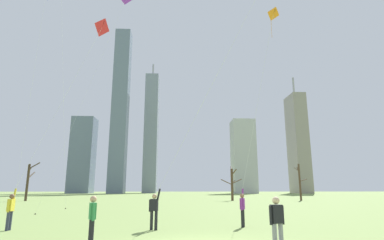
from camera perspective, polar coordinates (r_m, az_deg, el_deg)
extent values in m
cylinder|color=black|center=(16.10, 9.35, -17.59)|extent=(0.14, 0.14, 0.85)
cylinder|color=black|center=(16.32, 9.49, -17.51)|extent=(0.14, 0.14, 0.85)
cube|color=purple|center=(16.16, 9.33, -15.10)|extent=(0.31, 0.39, 0.54)
sphere|color=#9E7051|center=(16.15, 9.28, -13.72)|extent=(0.22, 0.22, 0.22)
cylinder|color=purple|center=(15.96, 9.19, -15.25)|extent=(0.09, 0.09, 0.55)
cylinder|color=purple|center=(16.36, 9.40, -13.41)|extent=(0.16, 0.22, 0.56)
cube|color=orange|center=(24.36, 14.88, 18.54)|extent=(0.99, 0.43, 0.98)
cylinder|color=black|center=(24.36, 14.88, 18.54)|extent=(0.29, 0.27, 0.61)
cylinder|color=orange|center=(23.90, 14.54, 16.15)|extent=(0.02, 0.02, 1.47)
cylinder|color=silver|center=(19.62, 12.63, 6.14)|extent=(3.54, 3.79, 12.46)
cylinder|color=black|center=(15.02, -7.53, -18.01)|extent=(0.14, 0.14, 0.85)
cylinder|color=black|center=(14.95, -6.70, -18.06)|extent=(0.14, 0.14, 0.85)
cube|color=black|center=(14.93, -7.04, -15.38)|extent=(0.38, 0.28, 0.54)
sphere|color=tan|center=(14.92, -7.00, -13.89)|extent=(0.22, 0.22, 0.22)
cylinder|color=black|center=(15.01, -7.83, -15.47)|extent=(0.09, 0.09, 0.55)
cylinder|color=black|center=(14.85, -6.21, -13.59)|extent=(0.22, 0.14, 0.56)
cylinder|color=silver|center=(16.41, 6.99, 12.74)|extent=(7.01, 0.46, 14.05)
cylinder|color=#33384C|center=(16.86, -31.04, -15.78)|extent=(0.14, 0.14, 0.85)
cylinder|color=#33384C|center=(17.05, -30.68, -15.77)|extent=(0.14, 0.14, 0.85)
cube|color=yellow|center=(16.91, -30.59, -13.44)|extent=(0.20, 0.34, 0.54)
sphere|color=brown|center=(16.90, -30.44, -12.13)|extent=(0.22, 0.22, 0.22)
cylinder|color=yellow|center=(16.72, -30.94, -13.55)|extent=(0.09, 0.09, 0.55)
cylinder|color=yellow|center=(17.08, -30.08, -11.88)|extent=(0.09, 0.20, 0.56)
cube|color=red|center=(25.50, -16.35, 16.19)|extent=(0.78, 1.44, 1.59)
cylinder|color=black|center=(25.50, -16.35, 16.19)|extent=(0.30, 0.10, 1.03)
cylinder|color=silver|center=(20.58, -21.88, 5.36)|extent=(1.82, 6.42, 12.10)
cylinder|color=gray|center=(10.07, 16.22, -20.34)|extent=(0.14, 0.14, 0.85)
cylinder|color=gray|center=(9.94, 15.14, -20.51)|extent=(0.14, 0.14, 0.85)
cube|color=black|center=(9.93, 15.44, -16.46)|extent=(0.39, 0.30, 0.54)
sphere|color=beige|center=(9.91, 15.30, -14.22)|extent=(0.22, 0.22, 0.22)
cylinder|color=black|center=(10.06, 16.46, -16.54)|extent=(0.09, 0.09, 0.55)
cylinder|color=black|center=(9.81, 14.42, -16.76)|extent=(0.09, 0.09, 0.55)
cylinder|color=black|center=(11.55, -18.30, -19.16)|extent=(0.14, 0.14, 0.85)
cylinder|color=black|center=(11.34, -18.14, -19.31)|extent=(0.14, 0.14, 0.85)
cube|color=#338C4C|center=(11.38, -17.97, -15.77)|extent=(0.32, 0.39, 0.54)
sphere|color=tan|center=(11.36, -17.84, -13.81)|extent=(0.22, 0.22, 0.22)
cylinder|color=#338C4C|center=(11.59, -18.14, -15.85)|extent=(0.09, 0.09, 0.55)
cylinder|color=#338C4C|center=(11.17, -17.82, -16.01)|extent=(0.09, 0.09, 0.55)
cylinder|color=silver|center=(28.25, -18.83, 5.29)|extent=(5.18, 3.38, 20.38)
cylinder|color=#3F3833|center=(26.35, -27.10, -15.27)|extent=(0.10, 0.10, 0.08)
cylinder|color=silver|center=(32.25, -22.87, 9.28)|extent=(1.14, 5.06, 26.63)
cylinder|color=#3F3833|center=(32.36, -22.43, -14.95)|extent=(0.10, 0.10, 0.08)
cylinder|color=silver|center=(29.23, -27.86, 3.64)|extent=(2.57, 4.06, 18.55)
cylinder|color=#3F3833|center=(30.70, -30.31, -14.38)|extent=(0.10, 0.10, 0.08)
cylinder|color=#423326|center=(55.37, -28.24, -10.16)|extent=(0.38, 0.38, 5.69)
cylinder|color=#423326|center=(55.53, -27.20, -7.54)|extent=(1.47, 0.91, 1.16)
cylinder|color=#423326|center=(56.18, -27.66, -9.05)|extent=(0.33, 1.88, 1.17)
cylinder|color=#423326|center=(54.92, -27.87, -8.10)|extent=(0.88, 1.00, 0.59)
cylinder|color=#4C3828|center=(50.90, 7.45, -11.79)|extent=(0.40, 0.40, 5.05)
cylinder|color=#4C3828|center=(50.44, 7.81, -9.59)|extent=(0.75, 1.32, 1.00)
cylinder|color=#4C3828|center=(50.74, 6.42, -11.37)|extent=(1.86, 0.17, 0.97)
cylinder|color=#4C3828|center=(51.64, 7.31, -9.01)|extent=(0.29, 1.40, 0.97)
cylinder|color=#4C3828|center=(51.34, 7.69, -11.39)|extent=(0.73, 0.92, 0.74)
cylinder|color=#4C3828|center=(51.48, 8.31, -11.20)|extent=(1.85, 1.02, 0.87)
cylinder|color=#4C3828|center=(54.07, 19.39, -10.81)|extent=(0.32, 0.32, 5.86)
cylinder|color=#4C3828|center=(54.44, 18.86, -8.68)|extent=(0.55, 0.91, 0.70)
cylinder|color=#4C3828|center=(54.37, 19.97, -10.45)|extent=(1.33, 0.27, 0.50)
cylinder|color=#4C3828|center=(54.65, 19.10, -8.79)|extent=(0.29, 1.16, 1.08)
cube|color=slate|center=(137.91, -19.65, -6.11)|extent=(9.17, 8.84, 31.63)
cube|color=#B2B2B7|center=(127.62, 9.52, -6.66)|extent=(9.13, 9.07, 29.59)
cube|color=gray|center=(138.93, 19.06, -4.05)|extent=(5.73, 11.63, 41.92)
cylinder|color=#99999E|center=(144.58, 18.34, 5.88)|extent=(0.80, 0.80, 8.57)
cube|color=gray|center=(141.48, -7.56, -2.38)|extent=(5.86, 10.70, 53.60)
cylinder|color=#99999E|center=(149.76, -7.23, 9.03)|extent=(0.80, 0.80, 6.66)
cube|color=slate|center=(130.81, -13.17, 2.12)|extent=(6.31, 6.84, 68.88)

